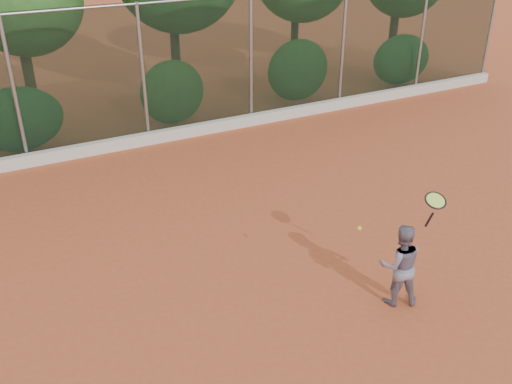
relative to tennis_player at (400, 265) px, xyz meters
name	(u,v)px	position (x,y,z in m)	size (l,w,h in m)	color
ground	(284,284)	(-1.32, 1.19, -0.68)	(80.00, 80.00, 0.00)	#A74927
concrete_curb	(151,138)	(-1.32, 8.01, -0.53)	(24.00, 0.20, 0.30)	beige
tennis_player	(400,265)	(0.00, 0.00, 0.00)	(0.66, 0.52, 1.37)	slate
chainlink_fence	(143,71)	(-1.32, 8.19, 1.18)	(24.09, 0.09, 3.50)	black
tennis_racket	(435,203)	(0.31, -0.20, 1.10)	(0.39, 0.37, 0.58)	black
tennis_ball_in_flight	(359,228)	(-0.74, 0.13, 0.79)	(0.06, 0.06, 0.06)	#C7D931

